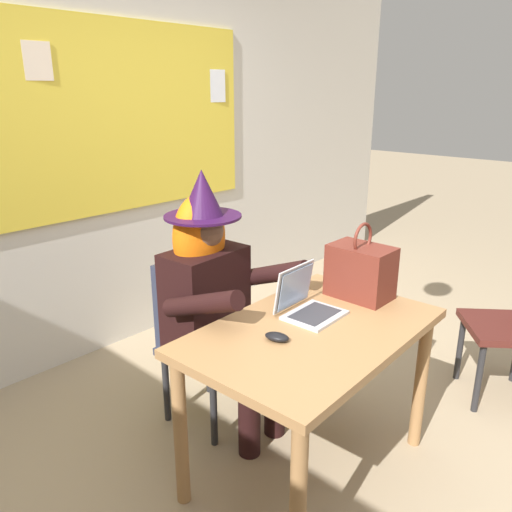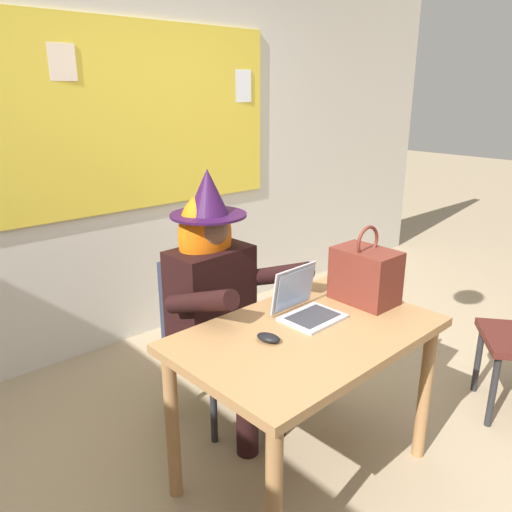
{
  "view_description": "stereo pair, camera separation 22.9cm",
  "coord_description": "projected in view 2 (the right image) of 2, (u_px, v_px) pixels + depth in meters",
  "views": [
    {
      "loc": [
        -1.72,
        -1.08,
        1.72
      ],
      "look_at": [
        -0.11,
        0.39,
        1.0
      ],
      "focal_mm": 35.37,
      "sensor_mm": 36.0,
      "label": 1
    },
    {
      "loc": [
        -1.55,
        -1.24,
        1.72
      ],
      "look_at": [
        -0.11,
        0.39,
        1.0
      ],
      "focal_mm": 35.37,
      "sensor_mm": 36.0,
      "label": 2
    }
  ],
  "objects": [
    {
      "name": "laptop",
      "position": [
        305.0,
        306.0,
        2.27
      ],
      "size": [
        0.27,
        0.25,
        0.22
      ],
      "rotation": [
        0.0,
        0.0,
        0.04
      ],
      "color": "#B7B7BC",
      "rests_on": "desk_main"
    },
    {
      "name": "computer_mouse",
      "position": [
        268.0,
        338.0,
        2.05
      ],
      "size": [
        0.09,
        0.12,
        0.03
      ],
      "primitive_type": "ellipsoid",
      "rotation": [
        0.0,
        0.0,
        0.29
      ],
      "color": "black",
      "rests_on": "desk_main"
    },
    {
      "name": "handbag",
      "position": [
        365.0,
        275.0,
        2.41
      ],
      "size": [
        0.2,
        0.3,
        0.38
      ],
      "rotation": [
        0.0,
        0.0,
        -0.29
      ],
      "color": "maroon",
      "rests_on": "desk_main"
    },
    {
      "name": "ground_plane",
      "position": [
        327.0,
        470.0,
        2.4
      ],
      "size": [
        24.0,
        24.0,
        0.0
      ],
      "primitive_type": "plane",
      "color": "tan"
    },
    {
      "name": "wall_back_bulletin",
      "position": [
        117.0,
        134.0,
        3.29
      ],
      "size": [
        6.78,
        2.0,
        2.87
      ],
      "color": "silver",
      "rests_on": "ground"
    },
    {
      "name": "person_costumed",
      "position": [
        218.0,
        287.0,
        2.56
      ],
      "size": [
        0.61,
        0.67,
        1.36
      ],
      "rotation": [
        0.0,
        0.0,
        -1.52
      ],
      "color": "black",
      "rests_on": "ground"
    },
    {
      "name": "chair_at_desk",
      "position": [
        204.0,
        328.0,
        2.73
      ],
      "size": [
        0.46,
        0.46,
        0.89
      ],
      "rotation": [
        0.0,
        0.0,
        -1.47
      ],
      "color": "#2D3347",
      "rests_on": "ground"
    },
    {
      "name": "desk_main",
      "position": [
        307.0,
        353.0,
        2.19
      ],
      "size": [
        1.16,
        0.77,
        0.75
      ],
      "rotation": [
        0.0,
        0.0,
        0.03
      ],
      "color": "#A37547",
      "rests_on": "ground"
    }
  ]
}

